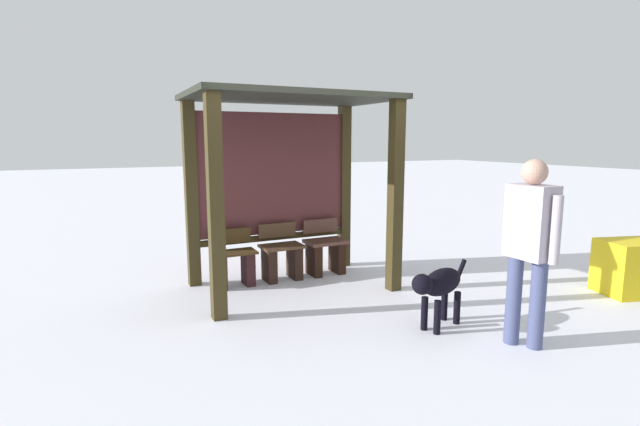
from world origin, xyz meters
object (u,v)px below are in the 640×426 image
at_px(bench_left_inside, 234,264).
at_px(person_walking, 530,239).
at_px(bench_center_inside, 282,258).
at_px(bus_shelter, 284,156).
at_px(grit_bin, 631,268).
at_px(dog, 439,286).
at_px(bench_right_inside, 325,252).

bearing_deg(bench_left_inside, person_walking, -56.71).
bearing_deg(bench_center_inside, bus_shelter, -90.00).
bearing_deg(grit_bin, person_walking, -168.90).
bearing_deg(dog, person_walking, -56.29).
bearing_deg(person_walking, bench_left_inside, 123.29).
xyz_separation_m(bench_right_inside, person_walking, (0.60, -2.98, 0.71)).
height_order(bus_shelter, bench_right_inside, bus_shelter).
height_order(person_walking, dog, person_walking).
bearing_deg(bench_left_inside, bench_center_inside, -0.01).
relative_size(bench_right_inside, dog, 0.87).
xyz_separation_m(bench_center_inside, dog, (0.83, -2.30, 0.15)).
xyz_separation_m(bench_left_inside, bench_right_inside, (1.35, -0.00, 0.01)).
relative_size(bus_shelter, bench_right_inside, 3.26).
bearing_deg(bench_center_inside, dog, -70.22).
bearing_deg(bench_right_inside, bench_left_inside, 179.96).
distance_m(person_walking, dog, 0.99).
distance_m(bench_left_inside, dog, 2.75).
bearing_deg(person_walking, bench_right_inside, 101.44).
bearing_deg(bench_left_inside, bench_right_inside, -0.04).
height_order(bench_center_inside, bench_right_inside, bench_right_inside).
bearing_deg(bench_left_inside, dog, -56.84).
bearing_deg(bench_center_inside, grit_bin, -33.92).
distance_m(bench_right_inside, dog, 2.31).
xyz_separation_m(bus_shelter, bench_center_inside, (0.00, 0.13, -1.41)).
relative_size(person_walking, dog, 1.95).
xyz_separation_m(bench_center_inside, grit_bin, (3.71, -2.50, 0.03)).
bearing_deg(bench_right_inside, grit_bin, -39.41).
relative_size(bus_shelter, person_walking, 1.45).
relative_size(bus_shelter, bench_center_inside, 3.30).
distance_m(bus_shelter, bench_left_inside, 1.57).
relative_size(bus_shelter, bench_left_inside, 3.37).
bearing_deg(bus_shelter, bench_center_inside, 90.00).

